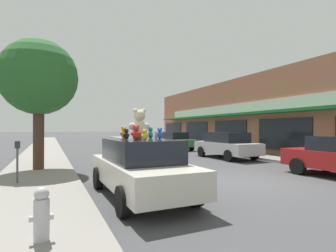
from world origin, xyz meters
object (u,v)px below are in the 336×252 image
Objects in this scene: teddy_bear_yellow at (145,135)px; teddy_bear_black at (126,134)px; teddy_bear_red at (136,133)px; parking_meter at (17,156)px; teddy_bear_blue at (160,133)px; teddy_bear_white at (156,135)px; teddy_bear_teal at (150,133)px; parked_car_far_center at (226,145)px; teddy_bear_orange at (124,133)px; teddy_bear_pink at (136,132)px; plush_art_car at (140,167)px; parked_car_far_right at (175,140)px; street_tree at (39,78)px; teddy_bear_giant at (139,124)px; teddy_bear_purple at (137,134)px; fire_hydrant at (42,214)px.

teddy_bear_black is at bearing -19.28° from teddy_bear_yellow.
parking_meter is (-2.84, 2.90, -0.74)m from teddy_bear_red.
teddy_bear_black is at bearing 46.48° from teddy_bear_blue.
teddy_bear_white is (0.99, 0.40, -0.02)m from teddy_bear_black.
parked_car_far_center is (6.96, 5.73, -0.85)m from teddy_bear_teal.
teddy_bear_red reaches higher than parked_car_far_center.
parked_car_far_center is (7.59, 5.18, -0.85)m from teddy_bear_orange.
teddy_bear_yellow is 1.11m from teddy_bear_teal.
parking_meter is (-3.68, 2.13, -0.67)m from teddy_bear_white.
plush_art_car is at bearing 50.32° from teddy_bear_pink.
parking_meter is (-2.88, 1.55, -0.72)m from teddy_bear_orange.
teddy_bear_yellow is at bearing -118.67° from parked_car_far_right.
teddy_bear_blue is 4.45m from parking_meter.
street_tree is at bearing -103.30° from teddy_bear_teal.
plush_art_car is 5.27× the size of teddy_bear_giant.
parked_car_far_right is (7.64, 13.48, -0.92)m from teddy_bear_red.
street_tree reaches higher than teddy_bear_yellow.
teddy_bear_white is at bearing 129.88° from teddy_bear_orange.
plush_art_car is 1.16m from teddy_bear_giant.
teddy_bear_giant is 0.59m from teddy_bear_black.
teddy_bear_red is at bearing -6.51° from teddy_bear_yellow.
parked_car_far_center is 1.04× the size of parked_car_far_right.
teddy_bear_white is at bearing -128.35° from teddy_bear_red.
parking_meter is at bearing -160.89° from parked_car_far_center.
parked_car_far_center is (7.64, 6.53, -0.87)m from teddy_bear_red.
teddy_bear_red is 6.50m from street_tree.
teddy_bear_black is 1.06m from teddy_bear_white.
teddy_bear_yellow is 0.05× the size of street_tree.
teddy_bear_giant reaches higher than teddy_bear_purple.
teddy_bear_purple is 1.08× the size of teddy_bear_white.
fire_hydrant is at bearing -122.17° from parked_car_far_right.
parked_car_far_right is 18.20m from fire_hydrant.
parked_car_far_right is (7.78, 13.11, -0.88)m from teddy_bear_black.
teddy_bear_purple is at bearing -59.81° from teddy_bear_teal.
teddy_bear_orange is (-0.18, 1.02, 0.88)m from plush_art_car.
teddy_bear_white is 0.26m from teddy_bear_blue.
teddy_bear_giant is 0.63m from teddy_bear_white.
fire_hydrant is at bearing 79.99° from teddy_bear_yellow.
teddy_bear_blue is 0.86m from teddy_bear_pink.
teddy_bear_orange is 0.99m from teddy_bear_white.
teddy_bear_red reaches higher than teddy_bear_yellow.
teddy_bear_giant is at bearing 75.09° from plush_art_car.
street_tree reaches higher than teddy_bear_purple.
teddy_bear_red is 1.02× the size of teddy_bear_pink.
teddy_bear_red reaches higher than teddy_bear_purple.
street_tree is (-3.19, 4.89, 2.23)m from teddy_bear_white.
teddy_bear_white is 8.94m from parked_car_far_center.
teddy_bear_giant is 1.06× the size of fire_hydrant.
teddy_bear_red reaches higher than fire_hydrant.
parked_car_far_right is at bearing 57.83° from fire_hydrant.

